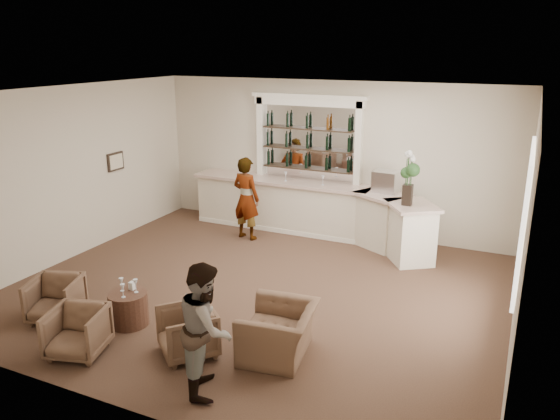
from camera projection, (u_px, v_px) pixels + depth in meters
The scene contains 19 objects.
ground at pixel (258, 289), 9.33m from camera, with size 8.00×8.00×0.00m, color brown.
room_shell at pixel (284, 148), 9.20m from camera, with size 8.04×7.02×3.32m.
bar_counter at pixel (314, 210), 11.83m from camera, with size 5.72×1.80×1.14m.
back_bar_alcove at pixel (308, 139), 11.90m from camera, with size 2.64×0.25×3.00m.
cocktail_table at pixel (129, 309), 8.10m from camera, with size 0.58×0.58×0.50m, color #533324.
sommelier at pixel (246, 198), 11.55m from camera, with size 0.65×0.43×1.78m, color gray.
guest at pixel (206, 328), 6.42m from camera, with size 0.79×0.62×1.63m, color gray.
armchair_left at pixel (55, 299), 8.23m from camera, with size 0.71×0.73×0.66m, color brown.
armchair_center at pixel (77, 332), 7.28m from camera, with size 0.70×0.72×0.66m, color brown.
armchair_right at pixel (187, 332), 7.28m from camera, with size 0.70×0.72×0.66m, color brown.
armchair_far at pixel (279, 332), 7.26m from camera, with size 1.05×0.92×0.68m, color brown.
espresso_machine at pixel (386, 181), 11.04m from camera, with size 0.49×0.41×0.43m, color silver.
flower_vase at pixel (409, 175), 10.02m from camera, with size 0.27×0.27×1.03m.
wine_glass_bar_left at pixel (323, 180), 11.60m from camera, with size 0.07×0.07×0.21m, color white, non-canonical shape.
wine_glass_bar_right at pixel (286, 176), 11.95m from camera, with size 0.07×0.07×0.21m, color white, non-canonical shape.
wine_glass_tbl_a at pixel (122, 285), 8.07m from camera, with size 0.07×0.07×0.21m, color white, non-canonical shape.
wine_glass_tbl_b at pixel (136, 286), 8.02m from camera, with size 0.07×0.07×0.21m, color white, non-canonical shape.
wine_glass_tbl_c at pixel (123, 291), 7.87m from camera, with size 0.07×0.07×0.21m, color white, non-canonical shape.
napkin_holder at pixel (132, 286), 8.14m from camera, with size 0.08×0.08×0.12m, color silver.
Camera 1 is at (3.93, -7.58, 4.00)m, focal length 35.00 mm.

